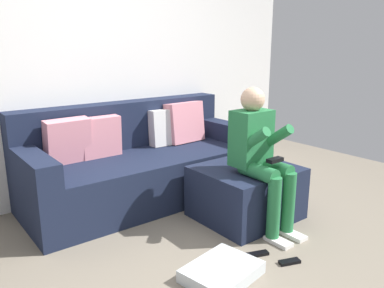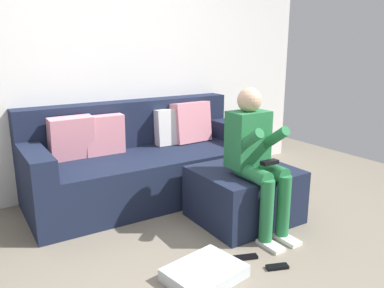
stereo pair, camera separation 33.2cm
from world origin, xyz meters
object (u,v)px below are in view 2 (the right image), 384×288
at_px(couch_sectional, 143,162).
at_px(remote_near_ottoman, 277,267).
at_px(person_seated, 256,153).
at_px(remote_by_storage_bin, 245,257).
at_px(storage_bin, 204,273).
at_px(ottoman, 244,194).

relative_size(couch_sectional, remote_near_ottoman, 14.77).
bearing_deg(person_seated, couch_sectional, 111.04).
bearing_deg(couch_sectional, person_seated, -68.96).
xyz_separation_m(couch_sectional, remote_by_storage_bin, (0.09, -1.47, -0.34)).
xyz_separation_m(storage_bin, remote_by_storage_bin, (0.38, 0.05, -0.03)).
height_order(couch_sectional, remote_near_ottoman, couch_sectional).
bearing_deg(remote_near_ottoman, storage_bin, -178.31).
height_order(remote_near_ottoman, remote_by_storage_bin, same).
distance_m(ottoman, remote_near_ottoman, 0.81).
bearing_deg(person_seated, remote_near_ottoman, -114.48).
bearing_deg(storage_bin, person_seated, 27.13).
height_order(ottoman, remote_by_storage_bin, ottoman).
xyz_separation_m(storage_bin, remote_near_ottoman, (0.48, -0.16, -0.03)).
distance_m(couch_sectional, ottoman, 1.09).
distance_m(couch_sectional, remote_by_storage_bin, 1.51).
distance_m(storage_bin, remote_by_storage_bin, 0.38).
relative_size(ottoman, storage_bin, 1.70).
distance_m(remote_near_ottoman, remote_by_storage_bin, 0.23).
bearing_deg(couch_sectional, ottoman, -62.57).
xyz_separation_m(couch_sectional, ottoman, (0.50, -0.96, -0.12)).
relative_size(couch_sectional, ottoman, 2.76).
distance_m(person_seated, remote_by_storage_bin, 0.80).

